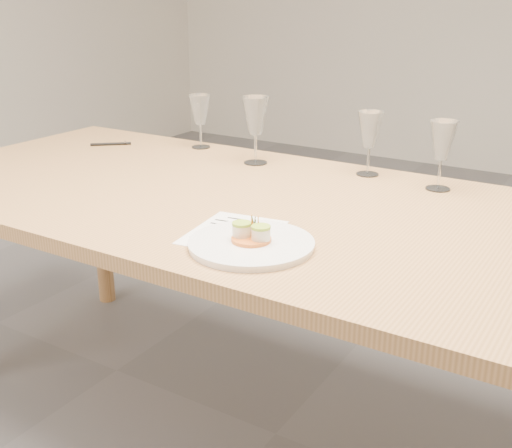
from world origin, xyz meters
The scene contains 9 objects.
ground centered at (0.00, 0.00, 0.00)m, with size 7.00×7.00×0.00m, color slate.
dining_table centered at (0.00, 0.00, 0.68)m, with size 2.40×1.00×0.75m.
dinner_plate centered at (0.10, -0.30, 0.76)m, with size 0.28×0.28×0.07m.
recipe_sheet centered at (0.02, -0.24, 0.75)m, with size 0.23×0.27×0.00m.
ballpoint_pen centered at (-0.88, 0.27, 0.76)m, with size 0.12×0.11×0.01m.
wine_glass_0 centered at (-0.57, 0.42, 0.89)m, with size 0.08×0.08×0.19m.
wine_glass_1 centered at (-0.28, 0.34, 0.90)m, with size 0.09×0.09×0.22m.
wine_glass_2 centered at (0.09, 0.40, 0.89)m, with size 0.08×0.08×0.20m.
wine_glass_3 centered at (0.32, 0.36, 0.89)m, with size 0.08×0.08×0.20m.
Camera 1 is at (0.82, -1.43, 1.29)m, focal length 45.00 mm.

